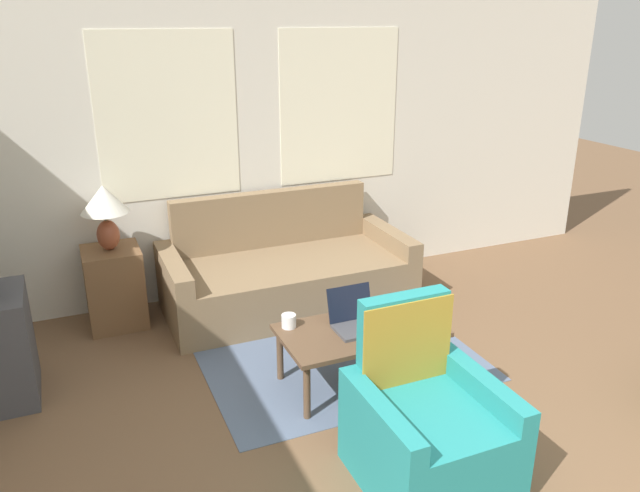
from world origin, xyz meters
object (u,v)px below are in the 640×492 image
Objects in this scene: snack_bowl at (397,303)px; table_lamp at (105,206)px; tv_remote at (398,323)px; coffee_table at (361,334)px; armchair at (425,430)px; cup_yellow at (425,321)px; couch at (285,274)px; laptop at (355,319)px; cup_navy at (289,321)px.

table_lamp is at bearing 142.46° from snack_bowl.
table_lamp reaches higher than tv_remote.
armchair is at bearing -95.82° from coffee_table.
coffee_table is at bearing 84.18° from armchair.
cup_yellow is (0.50, 0.80, 0.15)m from armchair.
snack_bowl is 0.94× the size of tv_remote.
cup_yellow reaches higher than coffee_table.
cup_yellow is (0.40, -0.13, 0.08)m from coffee_table.
couch is 1.25m from snack_bowl.
armchair is 0.98m from laptop.
cup_yellow is 0.30m from snack_bowl.
table_lamp is at bearing 132.58° from coffee_table.
armchair is 2.84m from table_lamp.
couch is 1.35m from coffee_table.
armchair is at bearing -73.97° from cup_navy.
snack_bowl is (0.36, 0.17, 0.08)m from coffee_table.
cup_yellow is at bearing -29.37° from tv_remote.
tv_remote is (0.27, -0.08, -0.05)m from laptop.
table_lamp is (-1.35, 0.16, 0.70)m from couch.
cup_yellow is at bearing -81.46° from snack_bowl.
tv_remote is (0.28, -1.39, 0.14)m from couch.
cup_navy is at bearing 159.97° from tv_remote.
snack_bowl is (0.38, 0.13, -0.02)m from laptop.
tv_remote is at bearing -10.37° from coffee_table.
armchair is at bearing -112.41° from snack_bowl.
table_lamp is 1.70m from cup_navy.
cup_navy is at bearing 154.69° from coffee_table.
table_lamp is 2.25m from snack_bowl.
armchair is 6.42× the size of snack_bowl.
tv_remote is at bearing -43.50° from table_lamp.
armchair is 0.89× the size of coffee_table.
armchair reaches higher than cup_navy.
cup_yellow is (0.43, -0.16, -0.02)m from laptop.
cup_navy is at bearing -53.64° from table_lamp.
laptop is (1.36, -1.47, -0.52)m from table_lamp.
snack_bowl reaches higher than coffee_table.
armchair is 1.20m from snack_bowl.
couch reaches higher than tv_remote.
cup_navy reaches higher than tv_remote.
couch is 6.58× the size of laptop.
couch is at bearing 108.28° from snack_bowl.
snack_bowl is at bearing 24.83° from coffee_table.
tv_remote is (-0.15, 0.09, -0.03)m from cup_yellow.
cup_navy is (-0.40, 0.17, -0.01)m from laptop.
armchair is 0.96m from tv_remote.
table_lamp is (-1.28, 2.43, 0.69)m from armchair.
couch is at bearing 90.31° from laptop.
coffee_table is at bearing 161.93° from cup_yellow.
couch is 1.42m from tv_remote.
coffee_table is at bearing 169.63° from tv_remote.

